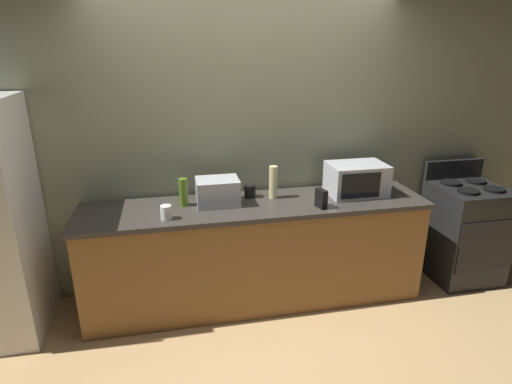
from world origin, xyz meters
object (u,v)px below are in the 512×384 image
object	(u,v)px
stove_range	(464,231)
bottle_vinegar	(273,182)
toaster_oven	(218,192)
mug_black	(250,191)
microwave	(357,179)
mug_white	(166,212)
bottle_olive_oil	(183,192)
cordless_phone	(321,199)

from	to	relation	value
stove_range	bottle_vinegar	distance (m)	1.92
toaster_oven	mug_black	world-z (taller)	toaster_oven
microwave	bottle_vinegar	world-z (taller)	bottle_vinegar
stove_range	mug_white	xyz separation A→B (m)	(-2.72, -0.17, 0.49)
toaster_oven	mug_black	xyz separation A→B (m)	(0.29, 0.10, -0.05)
microwave	bottle_olive_oil	bearing A→B (deg)	178.78
toaster_oven	mug_white	xyz separation A→B (m)	(-0.41, -0.23, -0.05)
toaster_oven	mug_black	bearing A→B (deg)	20.06
stove_range	microwave	bearing A→B (deg)	177.53
cordless_phone	microwave	bearing A→B (deg)	15.53
bottle_vinegar	mug_black	size ratio (longest dim) A/B	2.55
stove_range	mug_black	world-z (taller)	stove_range
bottle_olive_oil	mug_black	xyz separation A→B (m)	(0.56, 0.09, -0.06)
microwave	mug_white	world-z (taller)	microwave
microwave	bottle_olive_oil	world-z (taller)	microwave
cordless_phone	bottle_vinegar	xyz separation A→B (m)	(-0.32, 0.29, 0.06)
microwave	toaster_oven	size ratio (longest dim) A/B	1.41
toaster_oven	cordless_phone	size ratio (longest dim) A/B	2.27
mug_white	stove_range	bearing A→B (deg)	3.67
bottle_olive_oil	mug_black	distance (m)	0.57
microwave	toaster_oven	world-z (taller)	microwave
stove_range	cordless_phone	world-z (taller)	stove_range
cordless_phone	bottle_olive_oil	xyz separation A→B (m)	(-1.06, 0.27, 0.04)
microwave	bottle_vinegar	xyz separation A→B (m)	(-0.72, 0.06, 0.00)
bottle_olive_oil	bottle_vinegar	distance (m)	0.74
mug_black	mug_white	size ratio (longest dim) A/B	1.01
cordless_phone	bottle_vinegar	distance (m)	0.44
mug_black	toaster_oven	bearing A→B (deg)	-159.94
stove_range	toaster_oven	distance (m)	2.37
microwave	mug_white	size ratio (longest dim) A/B	4.50
bottle_vinegar	mug_white	size ratio (longest dim) A/B	2.59
microwave	mug_black	size ratio (longest dim) A/B	4.44
stove_range	toaster_oven	xyz separation A→B (m)	(-2.30, 0.06, 0.54)
toaster_oven	bottle_olive_oil	xyz separation A→B (m)	(-0.27, 0.02, 0.01)
microwave	mug_black	bearing A→B (deg)	172.68
bottle_vinegar	mug_black	xyz separation A→B (m)	(-0.19, 0.06, -0.08)
cordless_phone	mug_white	bearing A→B (deg)	164.55
microwave	mug_black	xyz separation A→B (m)	(-0.91, 0.12, -0.08)
toaster_oven	bottle_vinegar	distance (m)	0.48
toaster_oven	stove_range	bearing A→B (deg)	-1.50
microwave	cordless_phone	bearing A→B (deg)	-149.63
stove_range	bottle_vinegar	size ratio (longest dim) A/B	3.91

